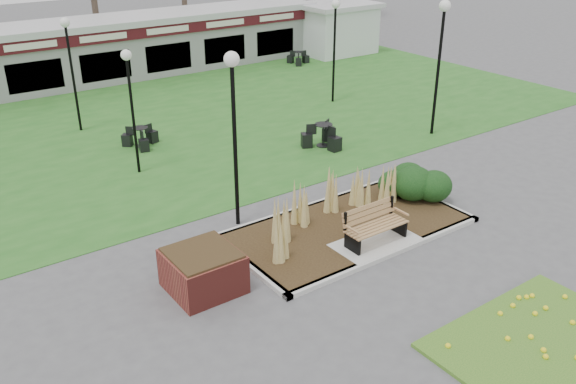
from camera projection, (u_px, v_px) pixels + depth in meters
ground at (379, 249)px, 15.20m from camera, size 100.00×100.00×0.00m
lawn at (169, 123)px, 24.03m from camera, size 34.00×16.00×0.02m
flower_bed at (544, 344)px, 11.79m from camera, size 4.20×3.00×0.16m
planting_bed at (380, 203)px, 16.71m from camera, size 6.75×3.40×1.27m
park_bench at (374, 224)px, 15.13m from camera, size 1.70×0.66×0.93m
brick_planter at (203, 270)px, 13.41m from camera, size 1.50×1.50×0.95m
food_pavilion at (94, 51)px, 29.27m from camera, size 24.60×3.40×2.90m
service_hut at (336, 28)px, 34.95m from camera, size 4.40×3.40×2.83m
lamp_post_near_left at (233, 102)px, 14.98m from camera, size 0.38×0.38×4.63m
lamp_post_near_right at (441, 39)px, 21.38m from camera, size 0.40×0.40×4.86m
lamp_post_mid_left at (130, 85)px, 18.35m from camera, size 0.33×0.33×3.93m
lamp_post_mid_right at (69, 50)px, 21.94m from camera, size 0.35×0.35×4.20m
lamp_post_far_right at (335, 29)px, 25.32m from camera, size 0.36×0.36×4.31m
bistro_set_b at (141, 140)px, 21.55m from camera, size 1.29×1.26×0.70m
bistro_set_c at (323, 139)px, 21.56m from camera, size 1.53×1.37×0.81m
bistro_set_d at (298, 60)px, 32.91m from camera, size 1.12×1.24×0.66m
patio_umbrella at (337, 26)px, 34.95m from camera, size 2.56×2.58×2.45m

